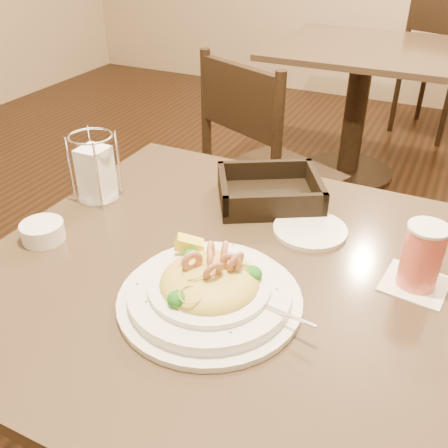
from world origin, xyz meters
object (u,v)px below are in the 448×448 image
at_px(drink_glass, 422,257).
at_px(napkin_caddy, 96,171).
at_px(background_table, 358,90).
at_px(butter_ramekin, 43,232).
at_px(dining_chair_far, 438,61).
at_px(bread_basket, 269,193).
at_px(dining_chair_near, 264,171).
at_px(main_table, 220,349).
at_px(pasta_bowl, 210,288).
at_px(side_plate, 310,230).

height_order(drink_glass, napkin_caddy, napkin_caddy).
bearing_deg(background_table, butter_ramekin, -95.63).
bearing_deg(dining_chair_far, butter_ramekin, 102.29).
bearing_deg(bread_basket, background_table, 95.11).
distance_m(dining_chair_near, dining_chair_far, 2.05).
distance_m(dining_chair_near, napkin_caddy, 0.85).
relative_size(bread_basket, napkin_caddy, 1.84).
bearing_deg(butter_ramekin, dining_chair_near, 83.28).
distance_m(main_table, background_table, 2.03).
bearing_deg(main_table, pasta_bowl, -72.24).
xyz_separation_m(dining_chair_far, bread_basket, (-0.17, -2.63, 0.27)).
bearing_deg(butter_ramekin, pasta_bowl, -3.42).
xyz_separation_m(main_table, background_table, (-0.16, 2.03, 0.00)).
relative_size(bread_basket, butter_ramekin, 3.34).
distance_m(drink_glass, bread_basket, 0.40).
distance_m(napkin_caddy, butter_ramekin, 0.20).
bearing_deg(pasta_bowl, side_plate, 73.13).
distance_m(pasta_bowl, bread_basket, 0.38).
height_order(dining_chair_near, side_plate, dining_chair_near).
distance_m(dining_chair_near, bread_basket, 0.72).
relative_size(drink_glass, napkin_caddy, 0.78).
xyz_separation_m(main_table, drink_glass, (0.35, 0.10, 0.30)).
bearing_deg(drink_glass, dining_chair_near, 127.46).
relative_size(dining_chair_far, butter_ramekin, 10.49).
height_order(main_table, pasta_bowl, pasta_bowl).
distance_m(main_table, butter_ramekin, 0.45).
xyz_separation_m(main_table, dining_chair_far, (0.16, 2.90, -0.01)).
relative_size(background_table, side_plate, 5.71).
bearing_deg(side_plate, background_table, 98.80).
distance_m(dining_chair_near, drink_glass, 1.04).
distance_m(main_table, napkin_caddy, 0.50).
xyz_separation_m(main_table, dining_chair_near, (-0.25, 0.89, -0.01)).
bearing_deg(drink_glass, background_table, 104.91).
height_order(main_table, side_plate, side_plate).
bearing_deg(background_table, napkin_caddy, -96.49).
bearing_deg(napkin_caddy, main_table, -16.71).
xyz_separation_m(dining_chair_far, butter_ramekin, (-0.53, -2.98, 0.26)).
xyz_separation_m(dining_chair_near, butter_ramekin, (-0.11, -0.97, 0.26)).
relative_size(dining_chair_far, side_plate, 5.87).
distance_m(dining_chair_far, napkin_caddy, 2.86).
xyz_separation_m(background_table, pasta_bowl, (0.20, -2.13, 0.26)).
bearing_deg(main_table, dining_chair_near, 105.90).
xyz_separation_m(background_table, dining_chair_far, (0.32, 0.87, -0.01)).
distance_m(main_table, pasta_bowl, 0.29).
relative_size(dining_chair_near, bread_basket, 3.14).
height_order(background_table, side_plate, side_plate).
xyz_separation_m(dining_chair_near, side_plate, (0.38, -0.70, 0.25)).
bearing_deg(napkin_caddy, dining_chair_far, 79.03).
height_order(background_table, dining_chair_far, dining_chair_far).
bearing_deg(dining_chair_far, napkin_caddy, 101.40).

